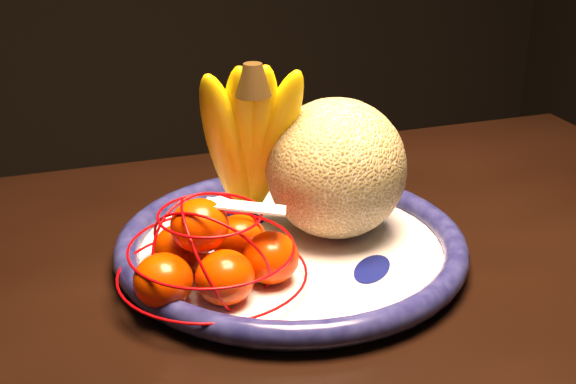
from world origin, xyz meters
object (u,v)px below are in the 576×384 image
object	(u,v)px
cantaloupe	(336,168)
banana_bunch	(249,138)
mandarin_bag	(213,255)
fruit_bowl	(291,247)

from	to	relation	value
cantaloupe	banana_bunch	world-z (taller)	banana_bunch
cantaloupe	mandarin_bag	xyz separation A→B (m)	(-0.14, -0.07, -0.04)
fruit_bowl	banana_bunch	size ratio (longest dim) A/B	1.73
fruit_bowl	cantaloupe	distance (m)	0.09
mandarin_bag	fruit_bowl	bearing A→B (deg)	27.56
banana_bunch	mandarin_bag	bearing A→B (deg)	-114.32
banana_bunch	fruit_bowl	bearing A→B (deg)	-53.00
banana_bunch	mandarin_bag	xyz separation A→B (m)	(-0.06, -0.10, -0.07)
fruit_bowl	cantaloupe	xyz separation A→B (m)	(0.05, 0.02, 0.07)
cantaloupe	mandarin_bag	world-z (taller)	cantaloupe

